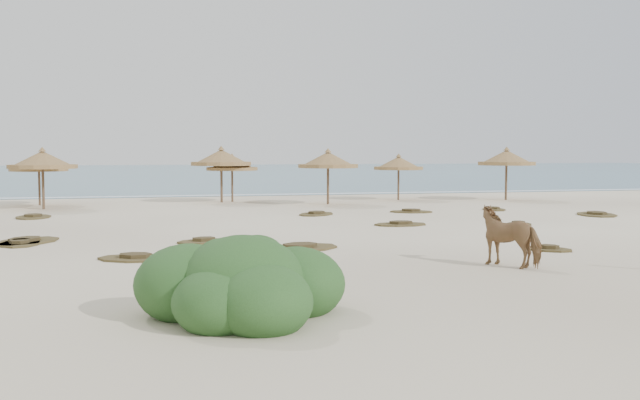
# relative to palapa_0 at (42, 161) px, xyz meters

# --- Properties ---
(ground) EXTENTS (160.00, 160.00, 0.00)m
(ground) POSITION_rel_palapa_0_xyz_m (11.68, -17.27, -2.41)
(ground) COLOR #EEE4C3
(ground) RESTS_ON ground
(ocean) EXTENTS (200.00, 100.00, 0.01)m
(ocean) POSITION_rel_palapa_0_xyz_m (11.68, 57.73, -2.40)
(ocean) COLOR #28607A
(ocean) RESTS_ON ground
(foam_line) EXTENTS (70.00, 0.60, 0.01)m
(foam_line) POSITION_rel_palapa_0_xyz_m (11.68, 8.73, -2.40)
(foam_line) COLOR white
(foam_line) RESTS_ON ground
(palapa_0) EXTENTS (3.64, 3.64, 3.10)m
(palapa_0) POSITION_rel_palapa_0_xyz_m (0.00, 0.00, 0.00)
(palapa_0) COLOR brown
(palapa_0) RESTS_ON ground
(palapa_1) EXTENTS (3.95, 3.95, 2.80)m
(palapa_1) POSITION_rel_palapa_0_xyz_m (-0.58, 2.74, -0.24)
(palapa_1) COLOR brown
(palapa_1) RESTS_ON ground
(palapa_2) EXTENTS (3.79, 3.79, 3.19)m
(palapa_2) POSITION_rel_palapa_0_xyz_m (9.07, 2.61, 0.06)
(palapa_2) COLOR brown
(palapa_2) RESTS_ON ground
(palapa_3) EXTENTS (3.73, 3.73, 2.75)m
(palapa_3) POSITION_rel_palapa_0_xyz_m (9.70, 2.90, -0.27)
(palapa_3) COLOR brown
(palapa_3) RESTS_ON ground
(palapa_4) EXTENTS (4.19, 4.19, 3.04)m
(palapa_4) POSITION_rel_palapa_0_xyz_m (14.55, -0.16, -0.05)
(palapa_4) COLOR brown
(palapa_4) RESTS_ON ground
(palapa_5) EXTENTS (3.79, 3.79, 2.74)m
(palapa_5) POSITION_rel_palapa_0_xyz_m (19.44, 2.27, -0.28)
(palapa_5) COLOR brown
(palapa_5) RESTS_ON ground
(palapa_6) EXTENTS (3.42, 3.42, 3.15)m
(palapa_6) POSITION_rel_palapa_0_xyz_m (25.59, 0.75, 0.04)
(palapa_6) COLOR brown
(palapa_6) RESTS_ON ground
(horse) EXTENTS (1.70, 1.93, 1.51)m
(horse) POSITION_rel_palapa_0_xyz_m (14.13, -21.20, -1.65)
(horse) COLOR #8D6240
(horse) RESTS_ON ground
(bush) EXTENTS (3.77, 3.32, 1.69)m
(bush) POSITION_rel_palapa_0_xyz_m (6.81, -25.27, -1.85)
(bush) COLOR #2F5D27
(bush) RESTS_ON ground
(scrub_0) EXTENTS (1.32, 1.93, 0.16)m
(scrub_0) POSITION_rel_palapa_0_xyz_m (1.26, -14.04, -2.36)
(scrub_0) COLOR brown
(scrub_0) RESTS_ON ground
(scrub_1) EXTENTS (2.76, 3.04, 0.16)m
(scrub_1) POSITION_rel_palapa_0_xyz_m (1.33, -13.55, -2.36)
(scrub_1) COLOR brown
(scrub_1) RESTS_ON ground
(scrub_2) EXTENTS (1.95, 1.54, 0.16)m
(scrub_2) POSITION_rel_palapa_0_xyz_m (6.85, -14.79, -2.36)
(scrub_2) COLOR brown
(scrub_2) RESTS_ON ground
(scrub_3) EXTENTS (2.18, 1.46, 0.16)m
(scrub_3) POSITION_rel_palapa_0_xyz_m (14.73, -11.27, -2.36)
(scrub_3) COLOR brown
(scrub_3) RESTS_ON ground
(scrub_4) EXTENTS (1.69, 1.86, 0.16)m
(scrub_4) POSITION_rel_palapa_0_xyz_m (19.20, -12.37, -2.36)
(scrub_4) COLOR brown
(scrub_4) RESTS_ON ground
(scrub_5) EXTENTS (2.38, 2.96, 0.16)m
(scrub_5) POSITION_rel_palapa_0_xyz_m (24.79, -9.26, -2.36)
(scrub_5) COLOR brown
(scrub_5) RESTS_ON ground
(scrub_6) EXTENTS (1.50, 2.27, 0.16)m
(scrub_6) POSITION_rel_palapa_0_xyz_m (0.22, -4.70, -2.36)
(scrub_6) COLOR brown
(scrub_6) RESTS_ON ground
(scrub_7) EXTENTS (2.33, 1.89, 0.16)m
(scrub_7) POSITION_rel_palapa_0_xyz_m (17.18, -5.91, -2.36)
(scrub_7) COLOR brown
(scrub_7) RESTS_ON ground
(scrub_9) EXTENTS (2.83, 2.29, 0.16)m
(scrub_9) POSITION_rel_palapa_0_xyz_m (9.54, -16.95, -2.36)
(scrub_9) COLOR brown
(scrub_9) RESTS_ON ground
(scrub_10) EXTENTS (1.38, 1.84, 0.16)m
(scrub_10) POSITION_rel_palapa_0_xyz_m (21.57, -5.64, -2.36)
(scrub_10) COLOR brown
(scrub_10) RESTS_ON ground
(scrub_11) EXTENTS (2.35, 1.89, 0.16)m
(scrub_11) POSITION_rel_palapa_0_xyz_m (4.82, -17.94, -2.36)
(scrub_11) COLOR brown
(scrub_11) RESTS_ON ground
(scrub_12) EXTENTS (1.64, 1.64, 0.16)m
(scrub_12) POSITION_rel_palapa_0_xyz_m (16.56, -18.92, -2.36)
(scrub_12) COLOR brown
(scrub_12) RESTS_ON ground
(scrub_13) EXTENTS (2.42, 2.55, 0.16)m
(scrub_13) POSITION_rel_palapa_0_xyz_m (12.53, -6.13, -2.36)
(scrub_13) COLOR brown
(scrub_13) RESTS_ON ground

